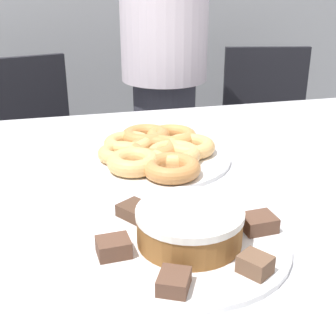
{
  "coord_description": "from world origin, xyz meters",
  "views": [
    {
      "loc": [
        -0.27,
        -0.9,
        1.2
      ],
      "look_at": [
        -0.06,
        -0.07,
        0.84
      ],
      "focal_mm": 50.0,
      "sensor_mm": 36.0,
      "label": 1
    }
  ],
  "objects_px": {
    "office_chair_right": "(267,152)",
    "frosted_cake": "(190,226)",
    "plate_donuts": "(153,158)",
    "office_chair_left": "(36,173)",
    "person_standing": "(164,66)",
    "plate_cake": "(189,244)"
  },
  "relations": [
    {
      "from": "person_standing",
      "to": "plate_cake",
      "type": "bearing_deg",
      "value": -101.26
    },
    {
      "from": "person_standing",
      "to": "plate_cake",
      "type": "height_order",
      "value": "person_standing"
    },
    {
      "from": "plate_cake",
      "to": "office_chair_right",
      "type": "bearing_deg",
      "value": 59.09
    },
    {
      "from": "office_chair_right",
      "to": "frosted_cake",
      "type": "xyz_separation_m",
      "value": [
        -0.75,
        -1.26,
        0.41
      ]
    },
    {
      "from": "office_chair_left",
      "to": "office_chair_right",
      "type": "bearing_deg",
      "value": -13.14
    },
    {
      "from": "office_chair_left",
      "to": "plate_cake",
      "type": "height_order",
      "value": "office_chair_left"
    },
    {
      "from": "person_standing",
      "to": "plate_donuts",
      "type": "xyz_separation_m",
      "value": [
        -0.2,
        -0.74,
        -0.07
      ]
    },
    {
      "from": "office_chair_right",
      "to": "plate_donuts",
      "type": "height_order",
      "value": "office_chair_right"
    },
    {
      "from": "plate_donuts",
      "to": "frosted_cake",
      "type": "relative_size",
      "value": 2.1
    },
    {
      "from": "person_standing",
      "to": "frosted_cake",
      "type": "relative_size",
      "value": 9.27
    },
    {
      "from": "frosted_cake",
      "to": "office_chair_left",
      "type": "bearing_deg",
      "value": 103.62
    },
    {
      "from": "person_standing",
      "to": "plate_donuts",
      "type": "relative_size",
      "value": 4.41
    },
    {
      "from": "office_chair_right",
      "to": "frosted_cake",
      "type": "height_order",
      "value": "office_chair_right"
    },
    {
      "from": "office_chair_right",
      "to": "plate_cake",
      "type": "xyz_separation_m",
      "value": [
        -0.75,
        -1.26,
        0.38
      ]
    },
    {
      "from": "person_standing",
      "to": "office_chair_right",
      "type": "bearing_deg",
      "value": 13.72
    },
    {
      "from": "office_chair_left",
      "to": "person_standing",
      "type": "bearing_deg",
      "value": -26.82
    },
    {
      "from": "office_chair_right",
      "to": "plate_donuts",
      "type": "relative_size",
      "value": 2.36
    },
    {
      "from": "plate_cake",
      "to": "plate_donuts",
      "type": "relative_size",
      "value": 0.9
    },
    {
      "from": "office_chair_left",
      "to": "frosted_cake",
      "type": "relative_size",
      "value": 4.96
    },
    {
      "from": "plate_donuts",
      "to": "office_chair_left",
      "type": "bearing_deg",
      "value": 110.58
    },
    {
      "from": "office_chair_right",
      "to": "plate_donuts",
      "type": "bearing_deg",
      "value": -117.94
    },
    {
      "from": "plate_donuts",
      "to": "frosted_cake",
      "type": "bearing_deg",
      "value": -93.29
    }
  ]
}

